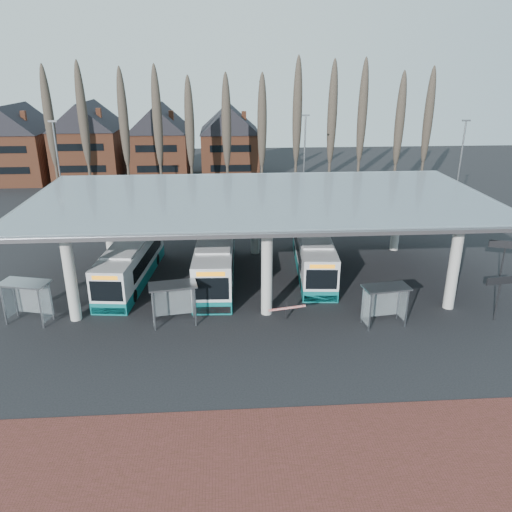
{
  "coord_description": "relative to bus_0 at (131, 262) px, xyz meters",
  "views": [
    {
      "loc": [
        -2.61,
        -26.0,
        14.99
      ],
      "look_at": [
        -0.37,
        7.0,
        2.22
      ],
      "focal_mm": 35.0,
      "sensor_mm": 36.0,
      "label": 1
    }
  ],
  "objects": [
    {
      "name": "shelter_2",
      "position": [
        16.42,
        -7.73,
        0.42
      ],
      "size": [
        2.92,
        1.75,
        2.56
      ],
      "rotation": [
        0.0,
        0.0,
        0.14
      ],
      "color": "gray",
      "rests_on": "ground"
    },
    {
      "name": "barrier",
      "position": [
        10.57,
        -7.14,
        -0.52
      ],
      "size": [
        2.36,
        0.89,
        1.19
      ],
      "rotation": [
        0.0,
        0.0,
        0.21
      ],
      "color": "black",
      "rests_on": "ground"
    },
    {
      "name": "ground",
      "position": [
        9.43,
        -8.38,
        -1.44
      ],
      "size": [
        140.0,
        140.0,
        0.0
      ],
      "primitive_type": "plane",
      "color": "black",
      "rests_on": "ground"
    },
    {
      "name": "brick_strip",
      "position": [
        9.43,
        -20.38,
        -1.43
      ],
      "size": [
        70.0,
        10.0,
        0.03
      ],
      "primitive_type": "cube",
      "color": "brown",
      "rests_on": "ground"
    },
    {
      "name": "lamp_post_c",
      "position": [
        29.43,
        11.62,
        3.89
      ],
      "size": [
        0.8,
        0.16,
        10.17
      ],
      "color": "slate",
      "rests_on": "ground"
    },
    {
      "name": "bus_2",
      "position": [
        13.61,
        0.94,
        0.02
      ],
      "size": [
        3.23,
        11.3,
        3.1
      ],
      "rotation": [
        0.0,
        0.0,
        -0.08
      ],
      "color": "silver",
      "rests_on": "ground"
    },
    {
      "name": "info_sign_1",
      "position": [
        26.7,
        -2.53,
        1.38
      ],
      "size": [
        2.18,
        0.83,
        3.36
      ],
      "rotation": [
        0.0,
        0.0,
        -0.32
      ],
      "color": "black",
      "rests_on": "ground"
    },
    {
      "name": "shelter_1",
      "position": [
        3.64,
        -6.74,
        0.48
      ],
      "size": [
        3.05,
        1.87,
        2.65
      ],
      "rotation": [
        0.0,
        0.0,
        0.16
      ],
      "color": "gray",
      "rests_on": "ground"
    },
    {
      "name": "lamp_post_b",
      "position": [
        15.43,
        17.62,
        3.89
      ],
      "size": [
        0.8,
        0.16,
        10.17
      ],
      "color": "slate",
      "rests_on": "ground"
    },
    {
      "name": "info_sign_0",
      "position": [
        23.58,
        -7.75,
        1.03
      ],
      "size": [
        1.97,
        0.41,
        2.95
      ],
      "rotation": [
        0.0,
        0.0,
        0.15
      ],
      "color": "black",
      "rests_on": "ground"
    },
    {
      "name": "bus_0",
      "position": [
        0.0,
        0.0,
        0.0
      ],
      "size": [
        3.58,
        11.21,
        3.06
      ],
      "rotation": [
        0.0,
        0.0,
        -0.11
      ],
      "color": "silver",
      "rests_on": "ground"
    },
    {
      "name": "bus_1",
      "position": [
        6.17,
        0.13,
        0.13
      ],
      "size": [
        3.03,
        12.08,
        3.33
      ],
      "rotation": [
        0.0,
        0.0,
        -0.04
      ],
      "color": "silver",
      "rests_on": "ground"
    },
    {
      "name": "station_canopy",
      "position": [
        9.43,
        -0.38,
        4.24
      ],
      "size": [
        32.0,
        16.0,
        6.34
      ],
      "color": "#B8B7B3",
      "rests_on": "ground"
    },
    {
      "name": "townhouse_row",
      "position": [
        -6.32,
        35.62,
        4.49
      ],
      "size": [
        36.8,
        10.3,
        12.25
      ],
      "color": "brown",
      "rests_on": "ground"
    },
    {
      "name": "poplar_row",
      "position": [
        9.43,
        24.62,
        7.33
      ],
      "size": [
        45.1,
        1.1,
        14.5
      ],
      "color": "#473D33",
      "rests_on": "ground"
    },
    {
      "name": "lamp_post_a",
      "position": [
        -8.57,
        13.62,
        3.89
      ],
      "size": [
        0.8,
        0.16,
        10.17
      ],
      "color": "slate",
      "rests_on": "ground"
    },
    {
      "name": "shelter_0",
      "position": [
        -5.28,
        -5.89,
        0.51
      ],
      "size": [
        3.15,
        2.1,
        2.68
      ],
      "rotation": [
        0.0,
        0.0,
        -0.24
      ],
      "color": "gray",
      "rests_on": "ground"
    }
  ]
}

